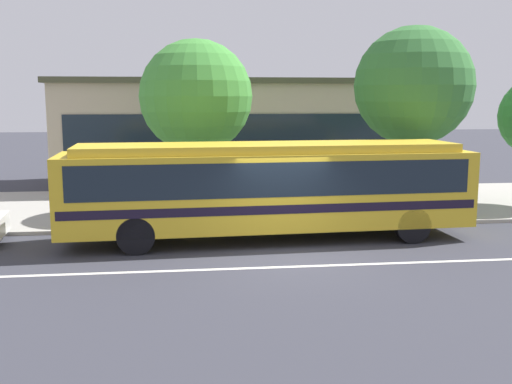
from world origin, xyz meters
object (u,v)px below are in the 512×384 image
Objects in this scene: transit_bus at (269,184)px; pedestrian_waiting_near_sign at (328,188)px; bus_stop_sign at (358,169)px; street_tree_mid_block at (414,86)px; street_tree_near_stop at (196,97)px.

transit_bus reaches higher than pedestrian_waiting_near_sign.
street_tree_mid_block reaches higher than bus_stop_sign.
pedestrian_waiting_near_sign is at bearing 150.68° from bus_stop_sign.
pedestrian_waiting_near_sign is at bearing -20.24° from street_tree_near_stop.
street_tree_mid_block is at bearing 15.83° from pedestrian_waiting_near_sign.
bus_stop_sign is 3.84m from street_tree_mid_block.
street_tree_mid_block is (2.34, 1.40, 2.71)m from bus_stop_sign.
street_tree_mid_block reaches higher than street_tree_near_stop.
street_tree_near_stop is (-5.18, 2.08, 2.34)m from bus_stop_sign.
transit_bus reaches higher than bus_stop_sign.
bus_stop_sign is at bearing 33.05° from transit_bus.
street_tree_near_stop is at bearing 158.15° from bus_stop_sign.
street_tree_mid_block is at bearing 30.84° from bus_stop_sign.
street_tree_near_stop is 0.93× the size of street_tree_mid_block.
bus_stop_sign is (3.25, 2.11, 0.14)m from transit_bus.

